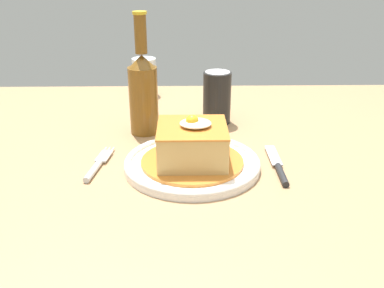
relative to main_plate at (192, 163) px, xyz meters
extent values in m
cube|color=#A87F56|center=(-0.07, 0.07, -0.03)|extent=(1.45, 0.98, 0.04)
cylinder|color=#A87F56|center=(0.58, 0.48, -0.40)|extent=(0.07, 0.07, 0.70)
cylinder|color=white|center=(0.00, 0.00, 0.00)|extent=(0.26, 0.26, 0.01)
torus|color=white|center=(0.00, 0.00, 0.00)|extent=(0.26, 0.26, 0.01)
cylinder|color=orange|center=(0.00, 0.00, 0.00)|extent=(0.19, 0.19, 0.01)
cube|color=tan|center=(0.00, 0.00, 0.04)|extent=(0.13, 0.13, 0.06)
cube|color=orange|center=(0.00, 0.00, 0.07)|extent=(0.13, 0.13, 0.00)
ellipsoid|color=white|center=(0.01, 0.00, 0.08)|extent=(0.06, 0.05, 0.01)
sphere|color=yellow|center=(0.00, 0.00, 0.08)|extent=(0.02, 0.02, 0.02)
cylinder|color=silver|center=(-0.18, -0.02, 0.00)|extent=(0.02, 0.08, 0.01)
cube|color=silver|center=(-0.17, 0.04, 0.00)|extent=(0.03, 0.05, 0.00)
cylinder|color=silver|center=(-0.16, 0.06, 0.00)|extent=(0.01, 0.03, 0.00)
cylinder|color=silver|center=(-0.17, 0.07, 0.00)|extent=(0.01, 0.03, 0.00)
cylinder|color=silver|center=(-0.18, 0.07, 0.00)|extent=(0.01, 0.03, 0.00)
cylinder|color=#262628|center=(0.16, -0.04, 0.00)|extent=(0.01, 0.08, 0.01)
cube|color=silver|center=(0.16, 0.04, 0.00)|extent=(0.02, 0.09, 0.00)
cylinder|color=black|center=(0.06, 0.24, 0.05)|extent=(0.07, 0.07, 0.12)
cylinder|color=silver|center=(0.06, 0.24, 0.11)|extent=(0.06, 0.06, 0.00)
cylinder|color=brown|center=(-0.10, 0.18, 0.07)|extent=(0.06, 0.06, 0.15)
cone|color=brown|center=(-0.10, 0.18, 0.15)|extent=(0.06, 0.06, 0.03)
cylinder|color=brown|center=(-0.10, 0.18, 0.21)|extent=(0.03, 0.03, 0.08)
cylinder|color=gold|center=(-0.10, 0.18, 0.25)|extent=(0.03, 0.03, 0.01)
cylinder|color=gold|center=(-0.13, 0.47, 0.02)|extent=(0.06, 0.06, 0.06)
cylinder|color=silver|center=(-0.13, 0.47, 0.04)|extent=(0.07, 0.07, 0.10)
camera|label=1|loc=(-0.01, -0.73, 0.36)|focal=40.27mm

